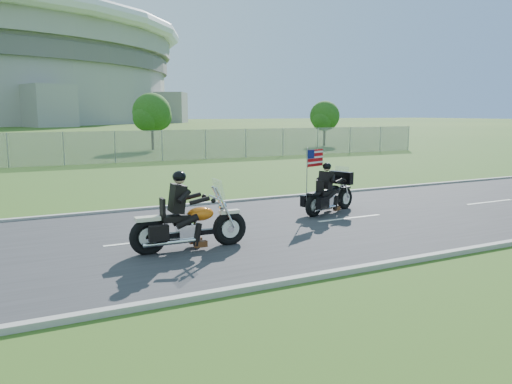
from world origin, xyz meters
name	(u,v)px	position (x,y,z in m)	size (l,w,h in m)	color
ground	(225,234)	(0.00, 0.00, 0.00)	(420.00, 420.00, 0.00)	#234C17
road	(225,233)	(0.00, 0.00, 0.02)	(120.00, 8.00, 0.04)	#28282B
curb_north	(178,206)	(0.00, 4.05, 0.05)	(120.00, 0.18, 0.12)	#9E9B93
curb_south	(309,278)	(0.00, -4.05, 0.05)	(120.00, 0.18, 0.12)	#9E9B93
fence	(8,150)	(-5.00, 20.00, 1.00)	(60.00, 0.03, 2.00)	gray
tree_fence_near	(152,114)	(6.04, 30.04, 2.97)	(3.52, 3.28, 4.75)	#382316
tree_fence_far	(325,118)	(22.04, 28.03, 2.64)	(3.08, 2.87, 4.20)	#382316
motorcycle_lead	(188,226)	(-1.38, -1.10, 0.59)	(2.78, 0.68, 1.87)	black
motorcycle_follow	(330,196)	(3.96, 1.00, 0.56)	(2.33, 1.21, 2.02)	black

